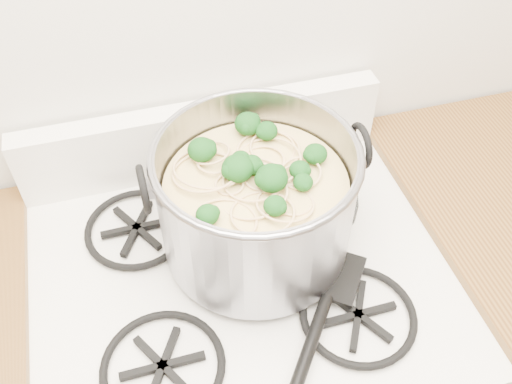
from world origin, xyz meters
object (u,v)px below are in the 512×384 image
gas_range (245,384)px  stock_pot (256,203)px  glass_bowl (275,198)px  spatula (336,273)px

gas_range → stock_pot: 0.60m
gas_range → glass_bowl: glass_bowl is taller
stock_pot → spatula: (0.11, -0.12, -0.10)m
spatula → glass_bowl: size_ratio=2.51×
gas_range → stock_pot: bearing=49.0°
gas_range → spatula: spatula is taller
spatula → glass_bowl: bearing=141.4°
stock_pot → spatula: bearing=-45.5°
stock_pot → glass_bowl: stock_pot is taller
spatula → glass_bowl: (-0.05, 0.20, 0.00)m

